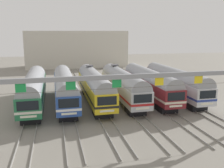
{
  "coord_description": "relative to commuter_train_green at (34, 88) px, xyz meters",
  "views": [
    {
      "loc": [
        -7.94,
        -36.13,
        10.4
      ],
      "look_at": [
        0.97,
        1.92,
        2.32
      ],
      "focal_mm": 40.15,
      "sensor_mm": 36.0,
      "label": 1
    }
  ],
  "objects": [
    {
      "name": "ground_plane",
      "position": [
        10.87,
        0.01,
        -2.69
      ],
      "size": [
        160.0,
        160.0,
        0.0
      ],
      "primitive_type": "plane",
      "color": "gray"
    },
    {
      "name": "track_bed",
      "position": [
        10.87,
        17.01,
        -2.61
      ],
      "size": [
        23.24,
        70.0,
        0.15
      ],
      "color": "gray",
      "rests_on": "ground"
    },
    {
      "name": "commuter_train_green",
      "position": [
        0.0,
        0.0,
        0.0
      ],
      "size": [
        2.88,
        18.06,
        4.77
      ],
      "color": "#236B42",
      "rests_on": "ground"
    },
    {
      "name": "commuter_train_blue",
      "position": [
        4.35,
        0.0,
        0.0
      ],
      "size": [
        2.88,
        18.06,
        4.77
      ],
      "color": "#284C9E",
      "rests_on": "ground"
    },
    {
      "name": "commuter_train_yellow",
      "position": [
        8.7,
        0.0,
        0.0
      ],
      "size": [
        2.88,
        18.06,
        5.05
      ],
      "color": "gold",
      "rests_on": "ground"
    },
    {
      "name": "commuter_train_stainless",
      "position": [
        13.04,
        0.0,
        0.0
      ],
      "size": [
        2.88,
        18.06,
        5.05
      ],
      "color": "#B2B5BA",
      "rests_on": "ground"
    },
    {
      "name": "commuter_train_maroon",
      "position": [
        17.39,
        0.0,
        0.0
      ],
      "size": [
        2.88,
        18.06,
        4.77
      ],
      "color": "maroon",
      "rests_on": "ground"
    },
    {
      "name": "commuter_train_silver",
      "position": [
        21.74,
        0.0,
        0.0
      ],
      "size": [
        2.88,
        18.06,
        4.77
      ],
      "color": "silver",
      "rests_on": "ground"
    },
    {
      "name": "catenary_gantry",
      "position": [
        10.87,
        -13.49,
        2.69
      ],
      "size": [
        26.98,
        0.44,
        6.97
      ],
      "color": "gray",
      "rests_on": "ground"
    },
    {
      "name": "maintenance_building",
      "position": [
        10.03,
        41.77,
        2.73
      ],
      "size": [
        29.93,
        10.0,
        10.82
      ],
      "primitive_type": "cube",
      "color": "beige",
      "rests_on": "ground"
    }
  ]
}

